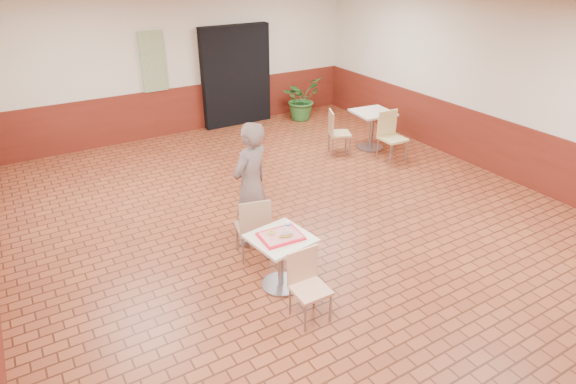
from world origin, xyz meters
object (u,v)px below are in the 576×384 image
paper_cup (288,225)px  potted_plant (301,98)px  second_table (372,124)px  long_john_donut (286,235)px  chair_second_front (390,134)px  main_table (281,253)px  chair_main_back (254,225)px  chair_second_left (336,130)px  chair_main_front (307,281)px  serving_tray (281,236)px  ring_donut (271,232)px  customer (251,186)px

paper_cup → potted_plant: potted_plant is taller
second_table → potted_plant: bearing=95.0°
long_john_donut → chair_second_front: size_ratio=0.17×
main_table → long_john_donut: 0.28m
chair_main_back → paper_cup: bearing=117.6°
chair_main_back → chair_second_left: (3.05, 2.39, -0.01)m
chair_main_front → paper_cup: bearing=77.1°
chair_main_back → chair_second_front: size_ratio=0.94×
main_table → serving_tray: serving_tray is taller
chair_main_back → long_john_donut: chair_main_back is taller
chair_main_front → ring_donut: size_ratio=8.41×
chair_second_left → chair_second_front: bearing=-113.5°
chair_second_left → main_table: bearing=159.8°
chair_second_left → serving_tray: bearing=159.8°
chair_main_back → chair_second_front: 4.08m
main_table → long_john_donut: bearing=-61.4°
chair_second_left → potted_plant: (0.58, 2.18, 0.01)m
chair_main_front → customer: bearing=84.9°
chair_main_front → main_table: bearing=89.3°
second_table → ring_donut: bearing=-143.9°
chair_second_front → potted_plant: potted_plant is taller
paper_cup → chair_second_front: (3.59, 2.20, -0.23)m
chair_main_front → second_table: bearing=43.4°
main_table → paper_cup: (0.15, 0.10, 0.30)m
potted_plant → chair_main_back: bearing=-128.5°
paper_cup → potted_plant: (3.48, 5.16, -0.26)m
chair_main_front → second_table: (3.85, 3.53, 0.07)m
chair_main_back → chair_second_left: size_ratio=1.02×
customer → potted_plant: bearing=-153.4°
second_table → chair_second_front: (-0.09, -0.64, 0.01)m
chair_main_back → second_table: size_ratio=1.15×
customer → second_table: 4.16m
chair_main_back → chair_second_left: chair_main_back is taller
customer → paper_cup: (-0.00, -0.94, -0.11)m
customer → long_john_donut: customer is taller
chair_main_front → chair_second_front: size_ratio=0.85×
main_table → second_table: (3.84, 2.94, 0.05)m
paper_cup → serving_tray: bearing=-147.3°
chair_main_back → potted_plant: size_ratio=0.89×
potted_plant → chair_main_front: bearing=-122.0°
main_table → paper_cup: size_ratio=8.14×
serving_tray → chair_second_front: 4.40m
long_john_donut → serving_tray: bearing=118.6°
main_table → serving_tray: 0.24m
chair_main_back → serving_tray: size_ratio=1.85×
customer → chair_second_left: (2.89, 2.03, -0.38)m
chair_main_back → long_john_donut: bearing=105.6°
long_john_donut → chair_second_front: (3.71, 2.36, -0.21)m
main_table → chair_second_left: size_ratio=0.79×
second_table → main_table: bearing=-142.5°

